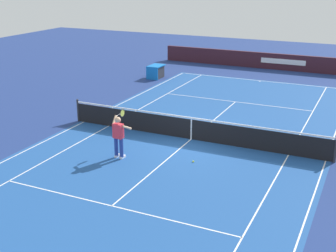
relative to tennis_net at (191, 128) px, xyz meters
name	(u,v)px	position (x,y,z in m)	size (l,w,h in m)	color
ground_plane	(191,139)	(0.00, 0.00, -0.49)	(60.00, 60.00, 0.00)	navy
court_slab	(191,139)	(0.00, 0.00, -0.49)	(24.20, 11.40, 0.00)	#1E4C93
court_line_markings	(191,139)	(0.00, 0.00, -0.49)	(23.85, 11.05, 0.01)	white
tennis_net	(191,128)	(0.00, 0.00, 0.00)	(0.10, 11.70, 1.08)	#2D2D33
stadium_barrier	(275,61)	(-15.90, 0.00, 0.08)	(0.26, 17.00, 1.15)	#381923
tennis_player_near	(119,135)	(3.02, -1.74, 0.44)	(1.10, 0.78, 1.70)	navy
tennis_ball	(193,161)	(2.24, 1.00, -0.46)	(0.07, 0.07, 0.07)	#CCE01E
equipment_cart_tarped	(156,72)	(-9.73, -6.53, -0.05)	(1.25, 0.84, 0.85)	#2D2D33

